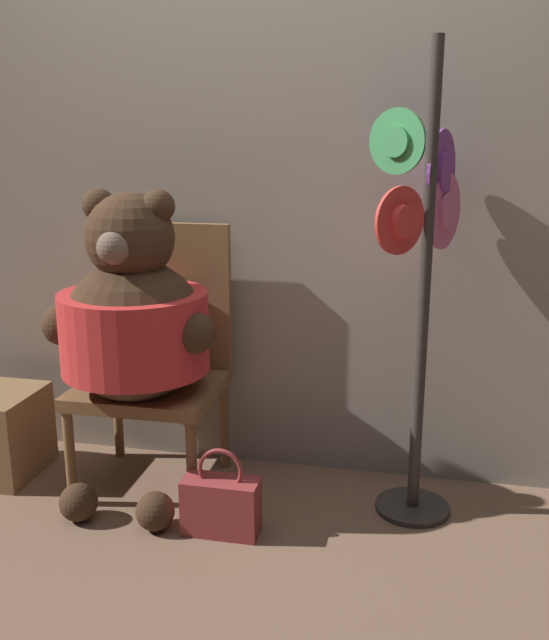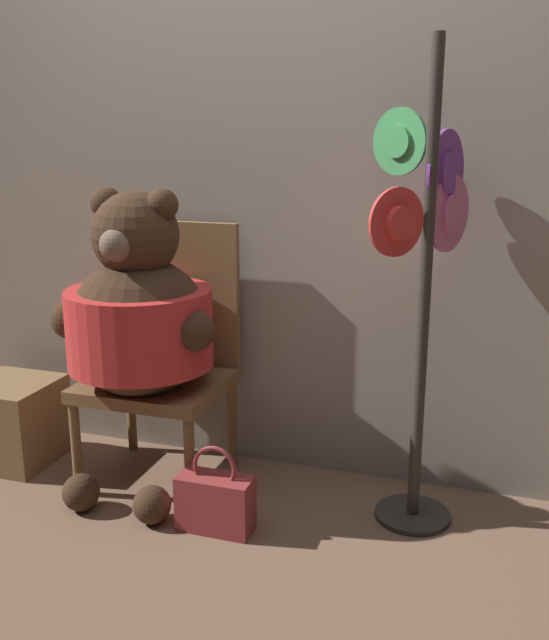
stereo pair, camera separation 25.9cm
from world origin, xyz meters
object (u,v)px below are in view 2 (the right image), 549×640
object	(u,v)px
chair	(165,349)
handbag_on_ground	(215,501)
hat_display_rack	(424,271)
teddy_bear	(139,318)

from	to	relation	value
chair	handbag_on_ground	bearing A→B (deg)	-46.02
handbag_on_ground	chair	bearing A→B (deg)	133.98
chair	hat_display_rack	size ratio (longest dim) A/B	0.61
teddy_bear	handbag_on_ground	bearing A→B (deg)	-28.25
chair	hat_display_rack	world-z (taller)	hat_display_rack
teddy_bear	handbag_on_ground	xyz separation A→B (m)	(0.39, -0.21, -0.59)
teddy_bear	hat_display_rack	bearing A→B (deg)	7.08
chair	handbag_on_ground	xyz separation A→B (m)	(0.37, -0.39, -0.42)
teddy_bear	hat_display_rack	world-z (taller)	hat_display_rack
chair	teddy_bear	size ratio (longest dim) A/B	0.87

